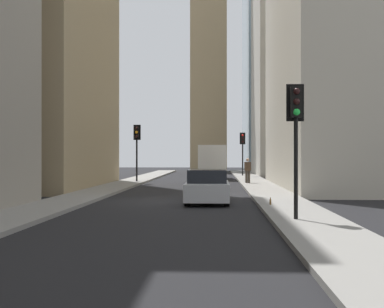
% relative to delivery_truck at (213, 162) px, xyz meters
% --- Properties ---
extents(ground_plane, '(135.00, 135.00, 0.00)m').
position_rel_delivery_truck_xyz_m(ground_plane, '(-22.62, 1.40, -1.46)').
color(ground_plane, black).
extents(sidewalk_right, '(90.00, 2.20, 0.14)m').
position_rel_delivery_truck_xyz_m(sidewalk_right, '(-22.62, 5.90, -1.39)').
color(sidewalk_right, gray).
rests_on(sidewalk_right, ground_plane).
extents(sidewalk_left, '(90.00, 2.20, 0.14)m').
position_rel_delivery_truck_xyz_m(sidewalk_left, '(-22.62, -3.10, -1.39)').
color(sidewalk_left, gray).
rests_on(sidewalk_left, ground_plane).
extents(building_left_far, '(12.83, 10.00, 25.93)m').
position_rel_delivery_truck_xyz_m(building_left_far, '(8.88, -9.20, 11.50)').
color(building_left_far, '#B7B2A5').
rests_on(building_left_far, ground_plane).
extents(church_spire, '(4.91, 4.91, 39.29)m').
position_rel_delivery_truck_xyz_m(church_spire, '(22.08, 0.68, 19.06)').
color(church_spire, '#9E8966').
rests_on(church_spire, ground_plane).
extents(delivery_truck, '(6.46, 2.25, 2.84)m').
position_rel_delivery_truck_xyz_m(delivery_truck, '(0.00, 0.00, 0.00)').
color(delivery_truck, silver).
rests_on(delivery_truck, ground_plane).
extents(sedan_silver, '(4.30, 1.78, 1.42)m').
position_rel_delivery_truck_xyz_m(sedan_silver, '(-23.09, 0.00, -0.80)').
color(sedan_silver, '#B7BABF').
rests_on(sedan_silver, ground_plane).
extents(traffic_light_foreground, '(0.43, 0.52, 3.97)m').
position_rel_delivery_truck_xyz_m(traffic_light_foreground, '(-29.80, -2.72, 1.60)').
color(traffic_light_foreground, black).
rests_on(traffic_light_foreground, sidewalk_left).
extents(traffic_light_midblock, '(0.43, 0.52, 4.09)m').
position_rel_delivery_truck_xyz_m(traffic_light_midblock, '(-6.93, 5.41, 1.69)').
color(traffic_light_midblock, black).
rests_on(traffic_light_midblock, sidewalk_right).
extents(traffic_light_far_junction, '(0.43, 0.52, 4.01)m').
position_rel_delivery_truck_xyz_m(traffic_light_far_junction, '(5.00, -2.77, 1.63)').
color(traffic_light_far_junction, black).
rests_on(traffic_light_far_junction, sidewalk_left).
extents(pedestrian, '(0.26, 0.44, 1.68)m').
position_rel_delivery_truck_xyz_m(pedestrian, '(-8.82, -2.47, -0.41)').
color(pedestrian, '#473D33').
rests_on(pedestrian, sidewalk_left).
extents(discarded_bottle, '(0.07, 0.07, 0.27)m').
position_rel_delivery_truck_xyz_m(discarded_bottle, '(-25.17, -2.43, -1.21)').
color(discarded_bottle, brown).
rests_on(discarded_bottle, sidewalk_left).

